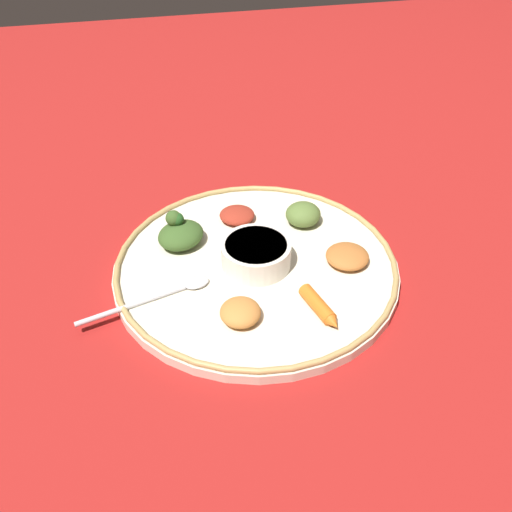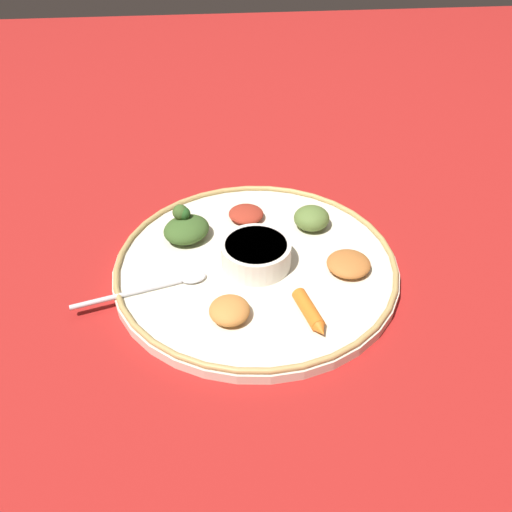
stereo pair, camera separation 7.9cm
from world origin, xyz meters
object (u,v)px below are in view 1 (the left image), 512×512
(spoon, at_px, (165,293))
(carrot_near_spoon, at_px, (320,307))
(greens_pile, at_px, (180,233))
(center_bowl, at_px, (256,253))

(spoon, bearing_deg, carrot_near_spoon, 158.89)
(carrot_near_spoon, bearing_deg, spoon, -21.11)
(greens_pile, relative_size, carrot_near_spoon, 1.15)
(center_bowl, relative_size, greens_pile, 1.07)
(carrot_near_spoon, bearing_deg, center_bowl, -61.94)
(greens_pile, distance_m, carrot_near_spoon, 0.24)
(spoon, relative_size, carrot_near_spoon, 2.25)
(center_bowl, xyz_separation_m, spoon, (0.13, 0.04, -0.02))
(center_bowl, xyz_separation_m, carrot_near_spoon, (-0.06, 0.11, -0.01))
(center_bowl, distance_m, spoon, 0.14)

